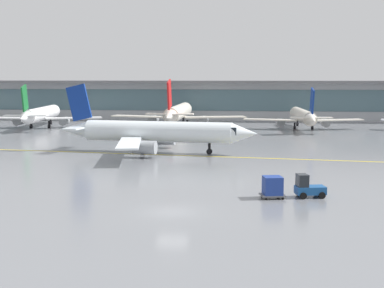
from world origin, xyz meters
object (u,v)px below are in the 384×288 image
cargo_dolly_lead (273,186)px  taxiing_regional_jet (156,132)px  gate_airplane_3 (303,116)px  gate_airplane_1 (41,114)px  baggage_tug (308,187)px  gate_airplane_2 (178,113)px

cargo_dolly_lead → taxiing_regional_jet: bearing=107.1°
gate_airplane_3 → taxiing_regional_jet: 43.91m
gate_airplane_1 → baggage_tug: bearing=-147.5°
gate_airplane_3 → taxiing_regional_jet: (-24.04, -36.74, 0.30)m
gate_airplane_2 → gate_airplane_3: bearing=-92.3°
baggage_tug → gate_airplane_1: bearing=116.5°
gate_airplane_1 → gate_airplane_3: 54.15m
gate_airplane_3 → baggage_tug: bearing=171.5°
gate_airplane_3 → cargo_dolly_lead: bearing=168.7°
gate_airplane_2 → taxiing_regional_jet: gate_airplane_2 is taller
cargo_dolly_lead → gate_airplane_2: bearing=92.6°
gate_airplane_1 → baggage_tug: gate_airplane_1 is taller
gate_airplane_3 → gate_airplane_2: bearing=83.7°
gate_airplane_2 → taxiing_regional_jet: 38.13m
baggage_tug → cargo_dolly_lead: baggage_tug is taller
gate_airplane_3 → baggage_tug: 63.72m
gate_airplane_2 → baggage_tug: size_ratio=10.81×
gate_airplane_2 → gate_airplane_3: 25.66m
gate_airplane_1 → baggage_tug: (48.25, -61.49, -1.86)m
gate_airplane_2 → gate_airplane_3: gate_airplane_2 is taller
gate_airplane_2 → gate_airplane_1: bearing=97.4°
gate_airplane_1 → taxiing_regional_jet: size_ratio=0.95×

